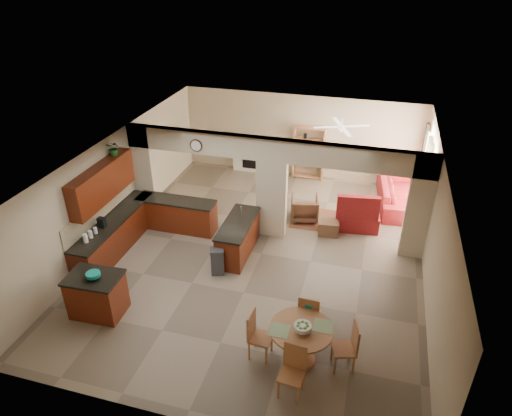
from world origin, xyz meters
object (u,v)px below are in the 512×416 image
(dining_table, at_px, (301,339))
(kitchen_island, at_px, (97,295))
(armchair, at_px, (305,208))
(sofa, at_px, (397,194))

(dining_table, bearing_deg, kitchen_island, 178.21)
(dining_table, xyz_separation_m, armchair, (-0.86, 5.24, -0.17))
(kitchen_island, distance_m, dining_table, 4.42)
(dining_table, distance_m, armchair, 5.31)
(kitchen_island, bearing_deg, armchair, 52.47)
(kitchen_island, distance_m, sofa, 9.05)
(kitchen_island, xyz_separation_m, armchair, (3.55, 5.10, -0.13))
(armchair, bearing_deg, kitchen_island, 42.87)
(kitchen_island, bearing_deg, dining_table, -4.46)
(kitchen_island, xyz_separation_m, dining_table, (4.42, -0.14, 0.04))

